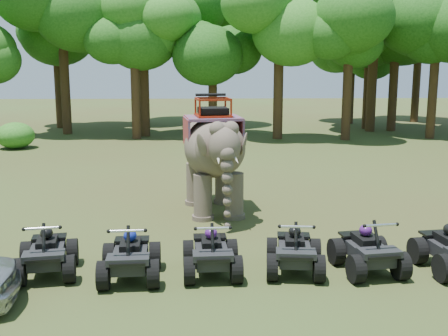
{
  "coord_description": "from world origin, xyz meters",
  "views": [
    {
      "loc": [
        -0.49,
        -13.03,
        4.67
      ],
      "look_at": [
        0.0,
        1.2,
        1.9
      ],
      "focal_mm": 45.0,
      "sensor_mm": 36.0,
      "label": 1
    }
  ],
  "objects_px": {
    "atv_0": "(47,247)",
    "atv_1": "(130,250)",
    "atv_3": "(295,245)",
    "elephant": "(214,154)",
    "atv_2": "(211,247)",
    "atv_4": "(368,244)"
  },
  "relations": [
    {
      "from": "atv_0",
      "to": "atv_2",
      "type": "relative_size",
      "value": 1.01
    },
    {
      "from": "atv_4",
      "to": "atv_0",
      "type": "bearing_deg",
      "value": 170.97
    },
    {
      "from": "elephant",
      "to": "atv_4",
      "type": "distance_m",
      "value": 6.3
    },
    {
      "from": "atv_2",
      "to": "atv_4",
      "type": "height_order",
      "value": "atv_4"
    },
    {
      "from": "atv_2",
      "to": "atv_4",
      "type": "distance_m",
      "value": 3.48
    },
    {
      "from": "atv_0",
      "to": "atv_3",
      "type": "distance_m",
      "value": 5.46
    },
    {
      "from": "atv_1",
      "to": "atv_4",
      "type": "relative_size",
      "value": 1.0
    },
    {
      "from": "elephant",
      "to": "atv_1",
      "type": "xyz_separation_m",
      "value": [
        -1.89,
        -5.45,
        -1.16
      ]
    },
    {
      "from": "atv_1",
      "to": "atv_3",
      "type": "xyz_separation_m",
      "value": [
        3.6,
        0.26,
        -0.02
      ]
    },
    {
      "from": "atv_0",
      "to": "atv_1",
      "type": "height_order",
      "value": "atv_1"
    },
    {
      "from": "atv_3",
      "to": "atv_4",
      "type": "height_order",
      "value": "atv_4"
    },
    {
      "from": "atv_2",
      "to": "atv_4",
      "type": "bearing_deg",
      "value": -2.27
    },
    {
      "from": "atv_4",
      "to": "atv_3",
      "type": "bearing_deg",
      "value": 170.29
    },
    {
      "from": "elephant",
      "to": "atv_1",
      "type": "bearing_deg",
      "value": -117.56
    },
    {
      "from": "elephant",
      "to": "atv_4",
      "type": "relative_size",
      "value": 2.48
    },
    {
      "from": "atv_3",
      "to": "elephant",
      "type": "bearing_deg",
      "value": 114.57
    },
    {
      "from": "atv_0",
      "to": "atv_1",
      "type": "bearing_deg",
      "value": -18.39
    },
    {
      "from": "atv_2",
      "to": "atv_1",
      "type": "bearing_deg",
      "value": -176.2
    },
    {
      "from": "atv_1",
      "to": "atv_2",
      "type": "bearing_deg",
      "value": 3.32
    },
    {
      "from": "atv_2",
      "to": "atv_3",
      "type": "distance_m",
      "value": 1.85
    },
    {
      "from": "elephant",
      "to": "atv_3",
      "type": "bearing_deg",
      "value": -80.17
    },
    {
      "from": "atv_0",
      "to": "atv_4",
      "type": "distance_m",
      "value": 7.09
    }
  ]
}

